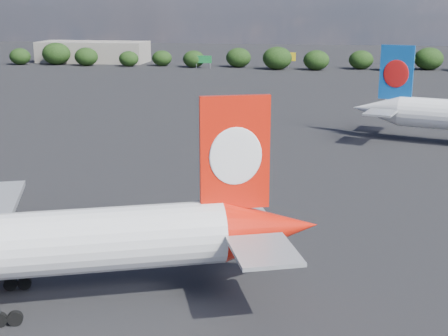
# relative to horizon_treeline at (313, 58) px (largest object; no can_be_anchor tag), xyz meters

# --- Properties ---
(ground) EXTENTS (500.00, 500.00, 0.00)m
(ground) POSITION_rel_horizon_treeline_xyz_m (-20.52, -119.90, -3.81)
(ground) COLOR black
(ground) RESTS_ON ground
(terminal_building) EXTENTS (42.00, 16.00, 8.00)m
(terminal_building) POSITION_rel_horizon_treeline_xyz_m (-85.52, 12.10, 0.19)
(terminal_building) COLOR gray
(terminal_building) RESTS_ON ground
(highway_sign) EXTENTS (6.00, 0.30, 4.50)m
(highway_sign) POSITION_rel_horizon_treeline_xyz_m (-38.52, -3.90, -0.69)
(highway_sign) COLOR #166E31
(highway_sign) RESTS_ON ground
(billboard_yellow) EXTENTS (5.00, 0.30, 5.50)m
(billboard_yellow) POSITION_rel_horizon_treeline_xyz_m (-8.52, 2.10, 0.06)
(billboard_yellow) COLOR gold
(billboard_yellow) RESTS_ON ground
(horizon_treeline) EXTENTS (199.16, 16.58, 8.82)m
(horizon_treeline) POSITION_rel_horizon_treeline_xyz_m (0.00, 0.00, 0.00)
(horizon_treeline) COLOR black
(horizon_treeline) RESTS_ON ground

